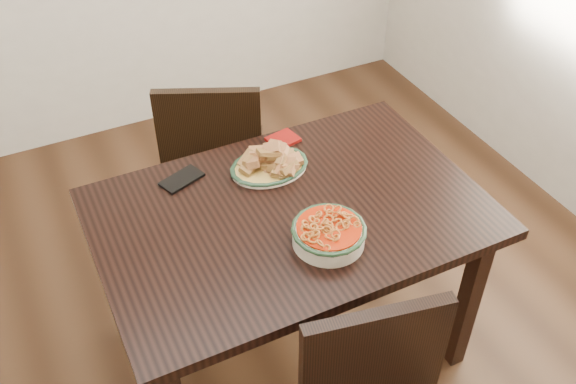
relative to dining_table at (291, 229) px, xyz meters
name	(u,v)px	position (x,y,z in m)	size (l,w,h in m)	color
floor	(255,335)	(-0.11, 0.11, -0.66)	(3.50, 3.50, 0.00)	#321D10
dining_table	(291,229)	(0.00, 0.00, 0.00)	(1.29, 0.86, 0.75)	black
chair_far	(214,155)	(-0.02, 0.71, -0.16)	(0.55, 0.55, 0.89)	black
fish_plate	(269,159)	(0.03, 0.23, 0.13)	(0.28, 0.22, 0.11)	white
noodle_bowl	(329,232)	(0.04, -0.19, 0.13)	(0.24, 0.24, 0.08)	beige
smartphone	(182,179)	(-0.28, 0.31, 0.10)	(0.15, 0.08, 0.01)	black
napkin	(283,139)	(0.15, 0.36, 0.10)	(0.11, 0.09, 0.01)	maroon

